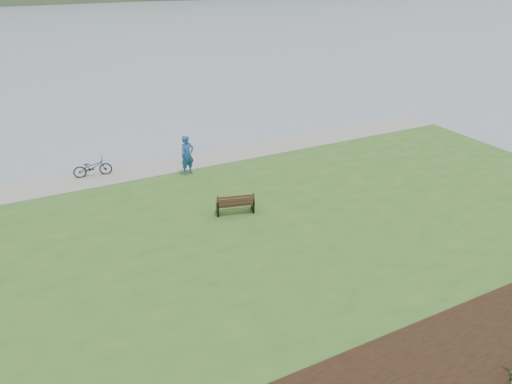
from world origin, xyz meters
TOP-DOWN VIEW (x-y plane):
  - ground at (0.00, 0.00)m, footprint 600.00×600.00m
  - lawn at (0.00, -2.00)m, footprint 34.00×20.00m
  - shoreline_path at (0.00, 6.90)m, footprint 34.00×2.20m
  - garden_bed at (3.00, -9.80)m, footprint 24.00×4.40m
  - park_bench at (0.48, 0.66)m, footprint 1.64×0.99m
  - person at (0.07, 5.42)m, footprint 0.96×0.77m
  - bicycle_a at (-4.19, 7.20)m, footprint 0.81×1.87m

SIDE VIEW (x-z plane):
  - ground at x=0.00m, z-range 0.00..0.00m
  - lawn at x=0.00m, z-range 0.00..0.40m
  - shoreline_path at x=0.00m, z-range 0.40..0.43m
  - garden_bed at x=3.00m, z-range 0.40..0.44m
  - park_bench at x=0.48m, z-range 0.40..1.35m
  - bicycle_a at x=-4.19m, z-range 0.40..1.35m
  - person at x=0.07m, z-range 0.40..2.71m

